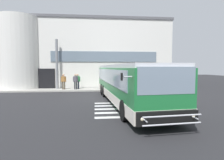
{
  "coord_description": "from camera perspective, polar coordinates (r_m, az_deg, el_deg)",
  "views": [
    {
      "loc": [
        -0.16,
        -14.67,
        2.51
      ],
      "look_at": [
        1.22,
        -0.4,
        1.5
      ],
      "focal_mm": 28.16,
      "sensor_mm": 36.0,
      "label": 1
    }
  ],
  "objects": [
    {
      "name": "entry_support_column",
      "position": [
        20.51,
        -17.44,
        4.92
      ],
      "size": [
        0.28,
        0.28,
        5.49
      ],
      "primitive_type": "cylinder",
      "color": "slate",
      "rests_on": "boarding_curb"
    },
    {
      "name": "passenger_at_curb_edge",
      "position": [
        19.82,
        -11.12,
        -0.18
      ],
      "size": [
        0.57,
        0.32,
        1.68
      ],
      "color": "#1E2338",
      "rests_on": "boarding_curb"
    },
    {
      "name": "terminal_building",
      "position": [
        26.29,
        -6.71,
        7.78
      ],
      "size": [
        20.13,
        13.8,
        8.5
      ],
      "color": "silver",
      "rests_on": "ground"
    },
    {
      "name": "passenger_near_column",
      "position": [
        19.73,
        -15.46,
        -0.27
      ],
      "size": [
        0.57,
        0.31,
        1.68
      ],
      "color": "#4C4233",
      "rests_on": "boarding_curb"
    },
    {
      "name": "passenger_by_doorway",
      "position": [
        19.55,
        -11.74,
        -0.14
      ],
      "size": [
        0.56,
        0.47,
        1.68
      ],
      "color": "#2D2D33",
      "rests_on": "boarding_curb"
    },
    {
      "name": "boarding_curb",
      "position": [
        19.62,
        -5.03,
        -3.11
      ],
      "size": [
        22.33,
        2.0,
        0.15
      ],
      "primitive_type": "cube",
      "color": "#9E9B93",
      "rests_on": "ground"
    },
    {
      "name": "bus_main_foreground",
      "position": [
        12.49,
        4.62,
        -1.38
      ],
      "size": [
        3.58,
        12.57,
        2.7
      ],
      "color": "#1E7238",
      "rests_on": "ground"
    },
    {
      "name": "ground_plane",
      "position": [
        14.88,
        -4.86,
        -5.73
      ],
      "size": [
        80.0,
        90.0,
        0.02
      ],
      "primitive_type": "cube",
      "color": "#232326",
      "rests_on": "ground"
    },
    {
      "name": "bay_paint_stripes",
      "position": [
        10.98,
        6.05,
        -9.19
      ],
      "size": [
        4.4,
        3.96,
        0.01
      ],
      "color": "silver",
      "rests_on": "ground"
    }
  ]
}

